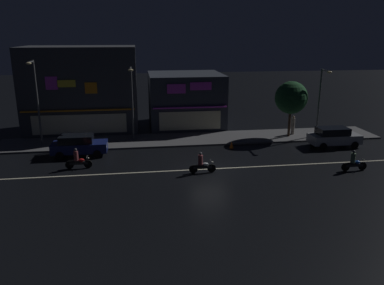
# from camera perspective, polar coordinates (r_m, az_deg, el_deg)

# --- Properties ---
(ground_plane) EXTENTS (140.00, 140.00, 0.00)m
(ground_plane) POSITION_cam_1_polar(r_m,az_deg,el_deg) (27.49, 2.67, -4.00)
(ground_plane) COLOR black
(lane_divider_stripe) EXTENTS (32.84, 0.16, 0.01)m
(lane_divider_stripe) POSITION_cam_1_polar(r_m,az_deg,el_deg) (27.49, 2.67, -3.99)
(lane_divider_stripe) COLOR beige
(lane_divider_stripe) RESTS_ON ground
(sidewalk_far) EXTENTS (34.57, 4.39, 0.14)m
(sidewalk_far) POSITION_cam_1_polar(r_m,az_deg,el_deg) (34.98, 0.22, 0.55)
(sidewalk_far) COLOR #4C4C4F
(sidewalk_far) RESTS_ON ground
(storefront_left_block) EXTENTS (10.73, 6.39, 8.24)m
(storefront_left_block) POSITION_cam_1_polar(r_m,az_deg,el_deg) (39.39, -16.19, 7.68)
(storefront_left_block) COLOR #383A3F
(storefront_left_block) RESTS_ON ground
(storefront_center_block) EXTENTS (7.48, 7.39, 5.45)m
(storefront_center_block) POSITION_cam_1_polar(r_m,az_deg,el_deg) (40.02, -0.99, 6.42)
(storefront_center_block) COLOR #2D333D
(storefront_center_block) RESTS_ON ground
(streetlamp_west) EXTENTS (0.44, 1.64, 7.19)m
(streetlamp_west) POSITION_cam_1_polar(r_m,az_deg,el_deg) (34.48, -22.32, 6.45)
(streetlamp_west) COLOR #47494C
(streetlamp_west) RESTS_ON sidewalk_far
(streetlamp_mid) EXTENTS (0.44, 1.64, 6.51)m
(streetlamp_mid) POSITION_cam_1_polar(r_m,az_deg,el_deg) (34.11, -9.00, 6.75)
(streetlamp_mid) COLOR #47494C
(streetlamp_mid) RESTS_ON sidewalk_far
(streetlamp_east) EXTENTS (0.44, 1.64, 6.23)m
(streetlamp_east) POSITION_cam_1_polar(r_m,az_deg,el_deg) (36.65, 18.75, 6.50)
(streetlamp_east) COLOR #47494C
(streetlamp_east) RESTS_ON sidewalk_far
(pedestrian_on_sidewalk) EXTENTS (0.33, 0.33, 1.78)m
(pedestrian_on_sidewalk) POSITION_cam_1_polar(r_m,az_deg,el_deg) (37.45, 14.89, 2.47)
(pedestrian_on_sidewalk) COLOR gray
(pedestrian_on_sidewalk) RESTS_ON sidewalk_far
(street_tree) EXTENTS (2.97, 2.97, 5.12)m
(street_tree) POSITION_cam_1_polar(r_m,az_deg,el_deg) (36.08, 14.65, 6.51)
(street_tree) COLOR #473323
(street_tree) RESTS_ON sidewalk_far
(parked_car_near_kerb) EXTENTS (4.30, 1.98, 1.67)m
(parked_car_near_kerb) POSITION_cam_1_polar(r_m,az_deg,el_deg) (34.88, 20.49, 0.83)
(parked_car_near_kerb) COLOR #9EA0A5
(parked_car_near_kerb) RESTS_ON ground
(parked_car_trailing) EXTENTS (4.30, 1.98, 1.67)m
(parked_car_trailing) POSITION_cam_1_polar(r_m,az_deg,el_deg) (31.57, -16.61, -0.35)
(parked_car_trailing) COLOR navy
(parked_car_trailing) RESTS_ON ground
(motorcycle_lead) EXTENTS (1.90, 0.60, 1.52)m
(motorcycle_lead) POSITION_cam_1_polar(r_m,az_deg,el_deg) (28.60, -16.76, -2.54)
(motorcycle_lead) COLOR black
(motorcycle_lead) RESTS_ON ground
(motorcycle_following) EXTENTS (1.90, 0.60, 1.52)m
(motorcycle_following) POSITION_cam_1_polar(r_m,az_deg,el_deg) (29.30, 23.11, -2.73)
(motorcycle_following) COLOR black
(motorcycle_following) RESTS_ON ground
(motorcycle_opposite_lane) EXTENTS (1.90, 0.60, 1.52)m
(motorcycle_opposite_lane) POSITION_cam_1_polar(r_m,az_deg,el_deg) (26.55, 1.48, -3.27)
(motorcycle_opposite_lane) COLOR black
(motorcycle_opposite_lane) RESTS_ON ground
(traffic_cone) EXTENTS (0.36, 0.36, 0.55)m
(traffic_cone) POSITION_cam_1_polar(r_m,az_deg,el_deg) (32.56, 5.95, -0.35)
(traffic_cone) COLOR orange
(traffic_cone) RESTS_ON ground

